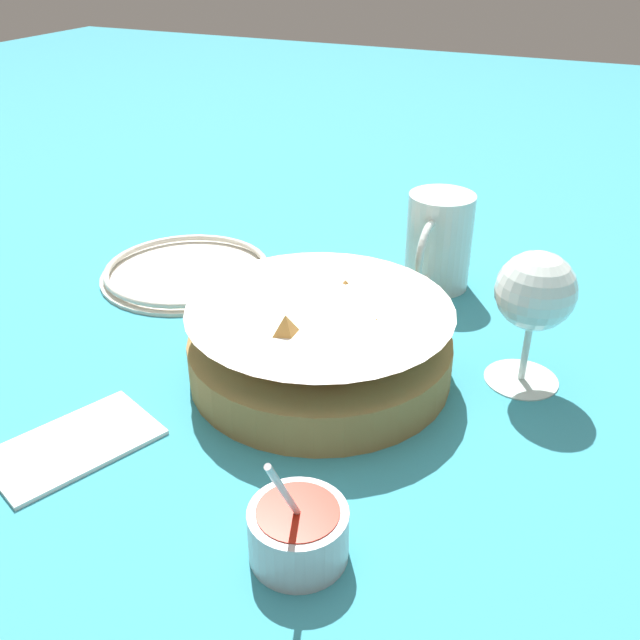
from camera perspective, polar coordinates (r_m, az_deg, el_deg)
ground_plane at (r=0.73m, az=-0.75°, el=-4.13°), size 4.00×4.00×0.00m
food_basket at (r=0.71m, az=-0.01°, el=-2.03°), size 0.26×0.26×0.10m
sauce_cup at (r=0.53m, az=-1.75°, el=-16.51°), size 0.08×0.07×0.12m
wine_glass at (r=0.70m, az=16.82°, el=1.88°), size 0.08×0.08×0.14m
beer_mug at (r=0.89m, az=9.41°, el=5.92°), size 0.13×0.08×0.12m
side_plate at (r=0.94m, az=-10.57°, el=3.90°), size 0.22×0.22×0.01m
napkin at (r=0.67m, az=-19.12°, el=-9.26°), size 0.16×0.13×0.01m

